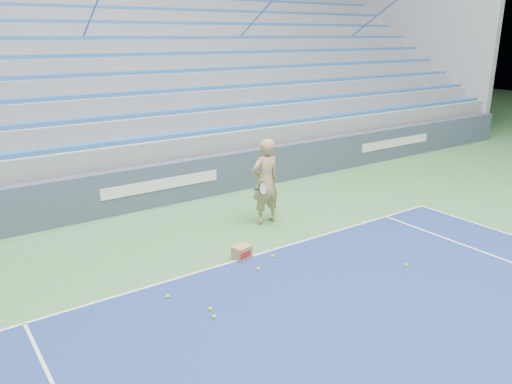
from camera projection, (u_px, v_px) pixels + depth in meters
sponsor_barrier at (160, 185)px, 12.87m from camera, size 30.00×0.32×1.10m
bleachers at (85, 94)px, 16.79m from camera, size 31.00×9.15×7.30m
tennis_player at (265, 182)px, 11.51m from camera, size 0.98×0.87×2.02m
ball_box at (242, 252)px, 9.88m from camera, size 0.40×0.34×0.26m
tennis_ball_0 at (168, 296)px, 8.40m from camera, size 0.07×0.07×0.07m
tennis_ball_1 at (406, 265)px, 9.54m from camera, size 0.07×0.07×0.07m
tennis_ball_2 at (214, 317)px, 7.80m from camera, size 0.07×0.07×0.07m
tennis_ball_3 at (210, 309)px, 8.02m from camera, size 0.07×0.07×0.07m
tennis_ball_4 at (258, 269)px, 9.39m from camera, size 0.07×0.07×0.07m
tennis_ball_5 at (273, 256)px, 9.93m from camera, size 0.07×0.07×0.07m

